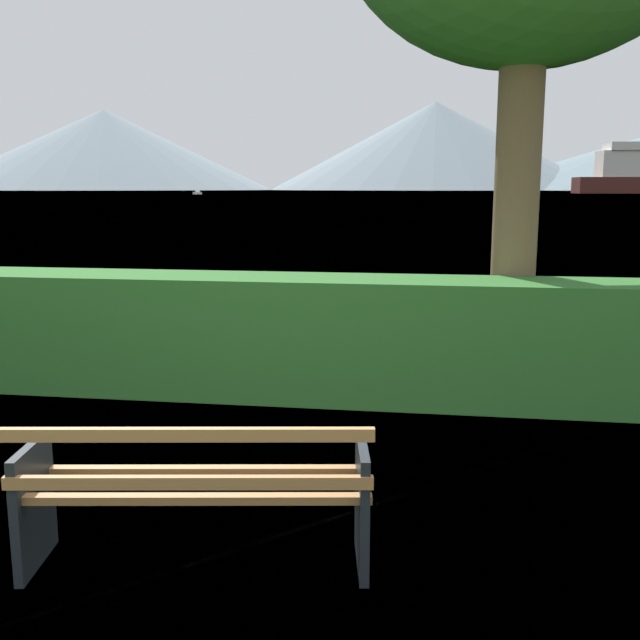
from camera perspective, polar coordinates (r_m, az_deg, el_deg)
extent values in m
plane|color=olive|center=(4.28, -9.27, -18.00)|extent=(1400.00, 1400.00, 0.00)
plane|color=#6B8EA3|center=(310.80, 8.69, 9.76)|extent=(620.00, 620.00, 0.00)
cube|color=#A0703F|center=(3.91, -9.92, -13.51)|extent=(1.83, 0.35, 0.04)
cube|color=#A0703F|center=(4.09, -9.46, -12.43)|extent=(1.83, 0.35, 0.04)
cube|color=#A0703F|center=(4.26, -9.04, -11.44)|extent=(1.83, 0.35, 0.04)
cube|color=#A0703F|center=(3.80, -10.16, -12.29)|extent=(1.83, 0.33, 0.06)
cube|color=#A0703F|center=(3.66, -10.42, -8.73)|extent=(1.83, 0.33, 0.06)
cube|color=#1E2328|center=(4.34, -21.33, -13.24)|extent=(0.13, 0.51, 0.68)
cube|color=#1E2328|center=(4.07, 3.27, -14.13)|extent=(0.13, 0.51, 0.68)
cube|color=#2D6B28|center=(7.13, -1.20, -1.32)|extent=(8.81, 0.86, 1.17)
cylinder|color=brown|center=(7.54, 14.95, 8.56)|extent=(0.44, 0.44, 3.68)
cube|color=silver|center=(267.53, 22.30, 11.12)|extent=(15.04, 11.26, 8.51)
cube|color=silver|center=(267.75, 22.38, 12.32)|extent=(10.86, 12.05, 2.66)
cube|color=silver|center=(217.10, -9.49, 9.66)|extent=(3.79, 4.55, 0.62)
cube|color=silver|center=(217.10, -9.49, 9.81)|extent=(1.75, 1.91, 0.51)
cone|color=gray|center=(607.22, -16.32, 12.53)|extent=(256.59, 256.59, 60.89)
cone|color=gray|center=(594.31, 8.90, 13.18)|extent=(255.60, 255.60, 67.22)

